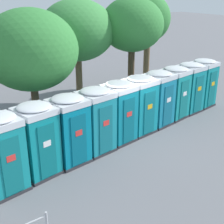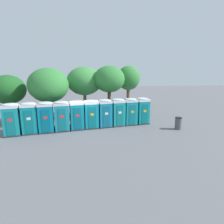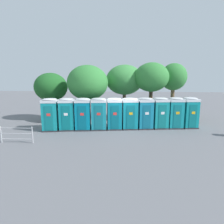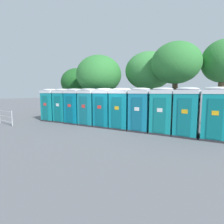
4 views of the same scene
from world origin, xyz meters
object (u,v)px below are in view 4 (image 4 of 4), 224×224
(portapotty_4, at_px, (104,107))
(portapotty_8, at_px, (187,112))
(portapotty_6, at_px, (140,109))
(street_tree_0, at_px, (149,71))
(portapotty_1, at_px, (63,105))
(street_tree_1, at_px, (99,75))
(portapotty_0, at_px, (51,105))
(portapotty_5, at_px, (121,108))
(street_tree_4, at_px, (223,62))
(street_tree_3, at_px, (176,64))
(event_barrier, at_px, (5,117))
(portapotty_3, at_px, (89,107))
(street_tree_2, at_px, (77,82))
(portapotty_9, at_px, (215,113))
(portapotty_7, at_px, (162,110))
(portapotty_2, at_px, (75,106))

(portapotty_4, relative_size, portapotty_8, 1.00)
(portapotty_6, relative_size, street_tree_0, 0.46)
(portapotty_1, xyz_separation_m, street_tree_1, (0.97, 2.90, 2.41))
(portapotty_0, xyz_separation_m, portapotty_1, (1.21, 0.32, -0.00))
(portapotty_5, xyz_separation_m, street_tree_4, (4.38, 5.23, 2.97))
(portapotty_1, bearing_deg, street_tree_3, 32.64)
(portapotty_0, relative_size, street_tree_4, 0.44)
(portapotty_6, height_order, event_barrier, portapotty_6)
(portapotty_3, bearing_deg, portapotty_4, 12.71)
(portapotty_0, height_order, portapotty_5, same)
(portapotty_1, bearing_deg, portapotty_8, 11.05)
(street_tree_1, relative_size, street_tree_2, 1.13)
(portapotty_9, bearing_deg, portapotty_8, -168.61)
(street_tree_0, bearing_deg, portapotty_9, -31.95)
(portapotty_7, xyz_separation_m, street_tree_4, (1.92, 4.72, 2.97))
(portapotty_5, bearing_deg, portapotty_6, 10.84)
(portapotty_5, xyz_separation_m, street_tree_3, (1.95, 3.44, 2.91))
(portapotty_8, bearing_deg, portapotty_4, -168.89)
(portapotty_5, bearing_deg, event_barrier, -147.71)
(portapotty_1, relative_size, street_tree_3, 0.45)
(portapotty_1, distance_m, portapotty_6, 6.26)
(street_tree_0, bearing_deg, street_tree_3, -21.27)
(portapotty_0, bearing_deg, event_barrier, -103.62)
(portapotty_6, distance_m, event_barrier, 9.33)
(portapotty_6, xyz_separation_m, event_barrier, (-8.10, -4.58, -0.72))
(event_barrier, bearing_deg, portapotty_1, 60.00)
(portapotty_5, distance_m, portapotty_7, 2.50)
(street_tree_1, bearing_deg, portapotty_7, -12.64)
(street_tree_2, bearing_deg, portapotty_7, -12.03)
(portapotty_9, relative_size, street_tree_2, 0.54)
(street_tree_1, height_order, street_tree_2, street_tree_1)
(portapotty_3, height_order, street_tree_0, street_tree_0)
(portapotty_0, bearing_deg, portapotty_4, 11.95)
(portapotty_3, height_order, street_tree_3, street_tree_3)
(portapotty_1, distance_m, portapotty_4, 3.76)
(portapotty_5, bearing_deg, street_tree_1, 153.83)
(portapotty_6, relative_size, street_tree_2, 0.54)
(street_tree_2, distance_m, event_barrier, 7.63)
(street_tree_0, relative_size, event_barrier, 2.70)
(portapotty_1, distance_m, event_barrier, 3.97)
(portapotty_3, distance_m, street_tree_1, 3.76)
(portapotty_3, bearing_deg, portapotty_2, -168.73)
(portapotty_6, bearing_deg, portapotty_1, -169.03)
(event_barrier, bearing_deg, portapotty_9, 24.27)
(street_tree_0, bearing_deg, street_tree_4, 8.48)
(portapotty_2, xyz_separation_m, portapotty_5, (3.68, 0.76, -0.00))
(portapotty_4, bearing_deg, portapotty_7, 11.47)
(portapotty_1, relative_size, event_barrier, 1.24)
(street_tree_1, distance_m, street_tree_2, 4.07)
(street_tree_2, bearing_deg, street_tree_0, 13.64)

